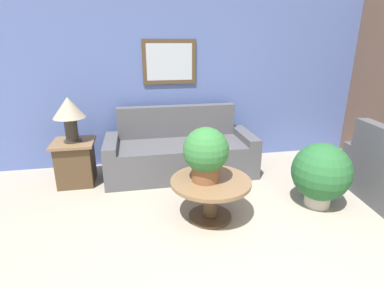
% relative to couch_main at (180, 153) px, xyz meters
% --- Properties ---
extents(wall_back, '(7.25, 0.09, 2.60)m').
position_rel_couch_main_xyz_m(wall_back, '(0.45, 0.57, 0.99)').
color(wall_back, '#5166A8').
rests_on(wall_back, ground_plane).
extents(couch_main, '(2.14, 0.87, 0.96)m').
position_rel_couch_main_xyz_m(couch_main, '(0.00, 0.00, 0.00)').
color(couch_main, '#4C4C51').
rests_on(couch_main, ground_plane).
extents(coffee_table, '(0.87, 0.87, 0.46)m').
position_rel_couch_main_xyz_m(coffee_table, '(0.14, -1.29, 0.03)').
color(coffee_table, '#4C3823').
rests_on(coffee_table, ground_plane).
extents(side_table, '(0.54, 0.54, 0.61)m').
position_rel_couch_main_xyz_m(side_table, '(-1.46, -0.09, -0.00)').
color(side_table, '#4C3823').
rests_on(side_table, ground_plane).
extents(table_lamp, '(0.42, 0.42, 0.60)m').
position_rel_couch_main_xyz_m(table_lamp, '(-1.46, -0.09, 0.71)').
color(table_lamp, '#2D2823').
rests_on(table_lamp, side_table).
extents(potted_plant_on_table, '(0.48, 0.48, 0.58)m').
position_rel_couch_main_xyz_m(potted_plant_on_table, '(0.08, -1.28, 0.47)').
color(potted_plant_on_table, brown).
rests_on(potted_plant_on_table, coffee_table).
extents(potted_plant_floor, '(0.68, 0.68, 0.78)m').
position_rel_couch_main_xyz_m(potted_plant_floor, '(1.47, -1.26, 0.11)').
color(potted_plant_floor, beige).
rests_on(potted_plant_floor, ground_plane).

